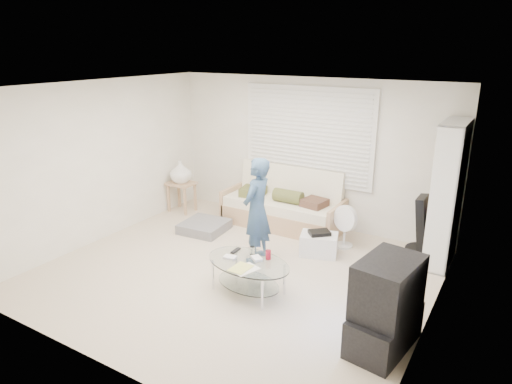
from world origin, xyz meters
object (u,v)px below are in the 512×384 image
Objects in this scene: futon_sofa at (283,207)px; bookshelf at (446,195)px; coffee_table at (248,267)px; tv_unit at (386,306)px.

futon_sofa is 2.67m from bookshelf.
coffee_table is (0.68, -2.21, 0.01)m from futon_sofa.
tv_unit is (-0.12, -2.33, -0.54)m from bookshelf.
futon_sofa is 2.32m from coffee_table.
bookshelf is at bearing 86.93° from tv_unit.
bookshelf reaches higher than coffee_table.
tv_unit is (2.45, -2.43, 0.15)m from futon_sofa.
futon_sofa reaches higher than coffee_table.
bookshelf is (2.58, -0.10, 0.69)m from futon_sofa.
bookshelf is 1.67× the size of coffee_table.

